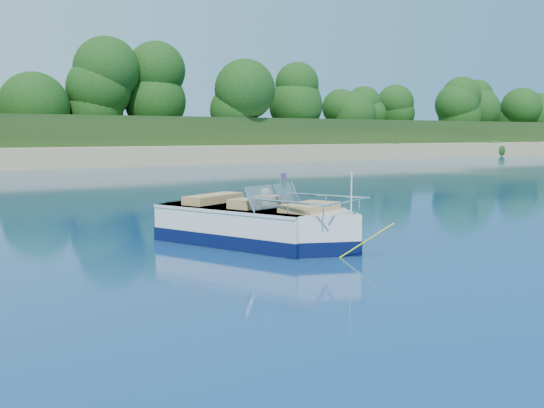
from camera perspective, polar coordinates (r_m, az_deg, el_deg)
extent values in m
plane|color=#0A274B|center=(12.87, -1.98, -4.62)|extent=(160.00, 160.00, 0.00)
cylinder|color=black|center=(57.33, -4.78, 6.88)|extent=(0.44, 0.44, 2.60)
sphere|color=black|center=(57.39, -4.80, 9.34)|extent=(4.29, 4.29, 4.29)
cylinder|color=black|center=(75.50, 14.04, 6.79)|extent=(0.44, 0.44, 3.00)
sphere|color=black|center=(75.57, 14.10, 8.95)|extent=(4.95, 4.95, 4.95)
cube|color=silver|center=(14.04, -2.27, -2.36)|extent=(3.47, 4.43, 1.09)
cube|color=silver|center=(13.03, 4.32, -3.08)|extent=(1.91, 1.91, 1.09)
cube|color=#080F36|center=(14.06, -2.26, -2.97)|extent=(3.52, 4.48, 0.31)
cube|color=#080F36|center=(13.05, 4.31, -3.73)|extent=(1.95, 1.95, 0.31)
cube|color=tan|center=(14.18, -3.28, -1.02)|extent=(2.62, 3.19, 0.10)
cube|color=silver|center=(13.97, -2.28, -0.28)|extent=(3.51, 4.45, 0.06)
cube|color=black|center=(15.41, -8.70, -1.46)|extent=(0.67, 0.56, 0.94)
cube|color=#8C9EA5|center=(13.13, -0.96, 0.61)|extent=(0.85, 0.48, 0.50)
cube|color=#8C9EA5|center=(13.90, 1.28, 0.95)|extent=(0.84, 0.66, 0.50)
cube|color=tan|center=(13.44, -2.58, -0.42)|extent=(0.75, 0.75, 0.42)
cube|color=tan|center=(14.19, -0.30, -0.03)|extent=(0.75, 0.75, 0.42)
cube|color=tan|center=(14.61, -5.55, 0.12)|extent=(1.72, 1.17, 0.40)
cube|color=tan|center=(13.05, 3.59, -0.73)|extent=(1.57, 1.26, 0.35)
cylinder|color=silver|center=(12.52, 7.49, 1.05)|extent=(0.04, 0.04, 0.88)
cube|color=red|center=(13.79, 1.07, 2.63)|extent=(0.22, 0.11, 0.15)
cube|color=silver|center=(12.54, 7.67, -0.83)|extent=(0.12, 0.10, 0.05)
cylinder|color=#FAFF1B|center=(12.33, 8.81, -3.47)|extent=(0.79, 0.83, 0.80)
torus|color=yellow|center=(16.02, -0.50, -2.04)|extent=(1.80, 1.80, 0.38)
torus|color=red|center=(16.02, -0.50, -1.97)|extent=(1.48, 1.48, 0.13)
imported|color=tan|center=(16.08, -0.70, -2.35)|extent=(0.52, 0.93, 1.73)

